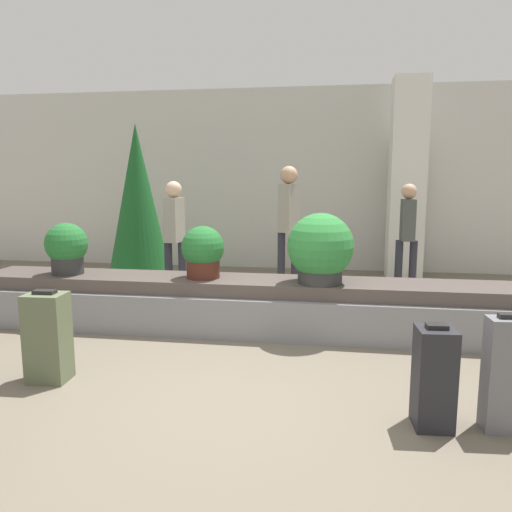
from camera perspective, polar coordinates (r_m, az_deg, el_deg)
ground_plane at (r=4.02m, az=-3.75°, el=-15.24°), size 18.00×18.00×0.00m
back_wall at (r=9.03m, az=3.87°, el=8.67°), size 18.00×0.06×3.20m
carousel at (r=5.42m, az=0.00°, el=-5.73°), size 6.44×0.82×0.57m
pillar at (r=8.47m, az=16.86°, el=8.29°), size 0.55×0.55×3.20m
suitcase_0 at (r=3.58m, az=19.67°, el=-12.97°), size 0.26×0.27×0.71m
suitcase_2 at (r=3.69m, az=26.62°, el=-12.03°), size 0.27×0.19×0.79m
suitcase_3 at (r=4.43m, az=-22.68°, el=-8.54°), size 0.32×0.26×0.76m
potted_plant_0 at (r=5.40m, az=-6.09°, el=0.49°), size 0.46×0.46×0.56m
potted_plant_1 at (r=5.98m, az=-20.83°, el=0.88°), size 0.47×0.47×0.58m
potted_plant_2 at (r=5.13m, az=7.36°, el=0.76°), size 0.68×0.68×0.72m
traveler_0 at (r=7.49m, az=16.91°, el=3.01°), size 0.31×0.32×1.56m
traveler_1 at (r=6.97m, az=-9.29°, el=3.08°), size 0.31×0.34×1.60m
traveler_2 at (r=7.20m, az=3.73°, el=4.58°), size 0.31×0.36×1.81m
decorated_tree at (r=7.88m, az=-13.37°, el=6.31°), size 0.94×0.94×2.45m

